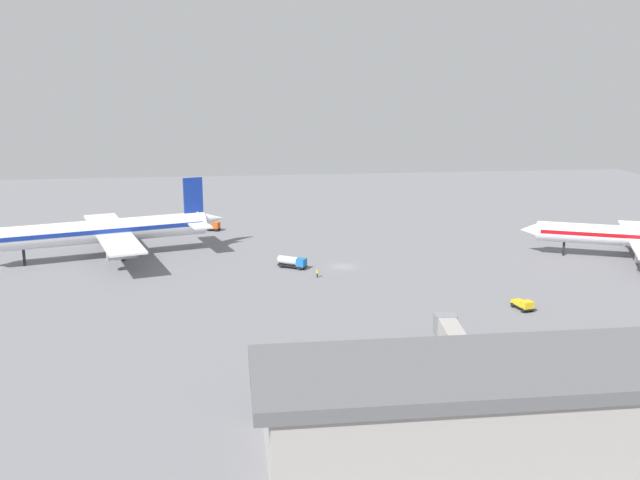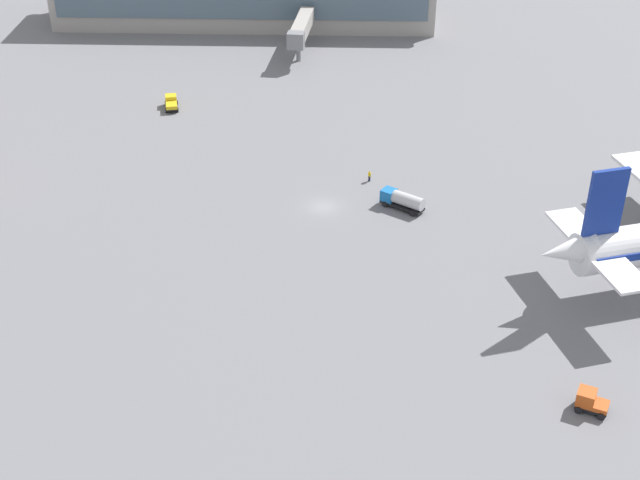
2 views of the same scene
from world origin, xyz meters
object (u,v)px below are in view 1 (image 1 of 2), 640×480
baggage_tug (214,226)px  pushback_tractor (523,304)px  airplane_at_gate (104,231)px  safety_cone_near_gate (522,230)px  fuel_truck (292,262)px  ground_crew_worker (317,273)px  airplane_taxiing (636,236)px

baggage_tug → pushback_tractor: (55.22, -72.66, -0.19)m
airplane_at_gate → safety_cone_near_gate: size_ratio=91.61×
fuel_truck → pushback_tractor: size_ratio=1.34×
baggage_tug → ground_crew_worker: size_ratio=2.21×
safety_cone_near_gate → baggage_tug: bearing=172.3°
baggage_tug → fuel_truck: 43.30m
fuel_truck → ground_crew_worker: 9.07m
pushback_tractor → ground_crew_worker: pushback_tractor is taller
fuel_truck → pushback_tractor: bearing=-7.5°
airplane_at_gate → airplane_taxiing: airplane_at_gate is taller
pushback_tractor → airplane_taxiing: bearing=116.3°
pushback_tractor → ground_crew_worker: 41.90m
airplane_taxiing → pushback_tractor: airplane_taxiing is taller
fuel_truck → ground_crew_worker: fuel_truck is taller
pushback_tractor → safety_cone_near_gate: size_ratio=7.82×
airplane_taxiing → pushback_tractor: bearing=61.7°
baggage_tug → safety_cone_near_gate: baggage_tug is taller
airplane_taxiing → safety_cone_near_gate: airplane_taxiing is taller
ground_crew_worker → safety_cone_near_gate: ground_crew_worker is taller
airplane_at_gate → airplane_taxiing: bearing=155.1°
airplane_at_gate → safety_cone_near_gate: airplane_at_gate is taller
airplane_taxiing → airplane_at_gate: bearing=15.5°
baggage_tug → airplane_taxiing: bearing=-1.5°
airplane_taxiing → baggage_tug: 102.93m
airplane_taxiing → fuel_truck: bearing=21.5°
baggage_tug → safety_cone_near_gate: (80.72, -10.95, -0.86)m
pushback_tractor → safety_cone_near_gate: pushback_tractor is taller
airplane_taxiing → ground_crew_worker: bearing=27.7°
airplane_taxiing → pushback_tractor: (-38.34, -29.94, -4.46)m
ground_crew_worker → safety_cone_near_gate: bearing=177.3°
pushback_tractor → safety_cone_near_gate: (25.50, 61.71, -0.67)m
baggage_tug → safety_cone_near_gate: 81.46m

